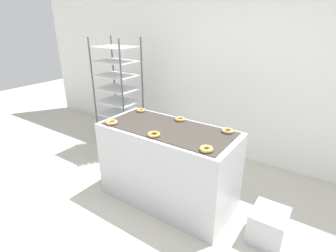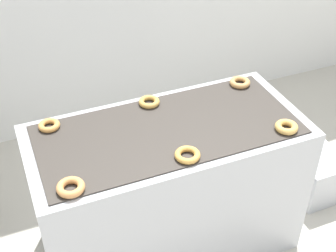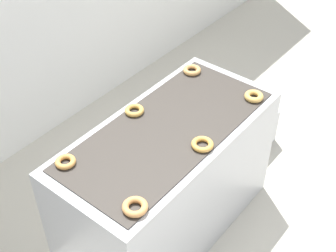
# 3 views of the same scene
# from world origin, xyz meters

# --- Properties ---
(fryer_machine) EXTENTS (1.52, 0.72, 0.93)m
(fryer_machine) POSITION_xyz_m (0.00, 0.61, 0.46)
(fryer_machine) COLOR #B7BABF
(fryer_machine) RESTS_ON ground_plane
(glaze_bin) EXTENTS (0.32, 0.36, 0.33)m
(glaze_bin) POSITION_xyz_m (1.16, 0.63, 0.16)
(glaze_bin) COLOR #B7BABF
(glaze_bin) RESTS_ON ground_plane
(donut_near_left) EXTENTS (0.13, 0.13, 0.04)m
(donut_near_left) POSITION_xyz_m (-0.59, 0.35, 0.95)
(donut_near_left) COLOR tan
(donut_near_left) RESTS_ON fryer_machine
(donut_near_center) EXTENTS (0.13, 0.13, 0.03)m
(donut_near_center) POSITION_xyz_m (0.00, 0.36, 0.94)
(donut_near_center) COLOR gold
(donut_near_center) RESTS_ON fryer_machine
(donut_near_right) EXTENTS (0.12, 0.12, 0.04)m
(donut_near_right) POSITION_xyz_m (0.58, 0.36, 0.95)
(donut_near_right) COLOR #D8A753
(donut_near_right) RESTS_ON fryer_machine
(donut_far_left) EXTENTS (0.12, 0.12, 0.03)m
(donut_far_left) POSITION_xyz_m (-0.59, 0.86, 0.94)
(donut_far_left) COLOR #D5944A
(donut_far_left) RESTS_ON fryer_machine
(donut_far_center) EXTENTS (0.12, 0.12, 0.03)m
(donut_far_center) POSITION_xyz_m (-0.01, 0.87, 0.94)
(donut_far_center) COLOR gold
(donut_far_center) RESTS_ON fryer_machine
(donut_far_right) EXTENTS (0.13, 0.13, 0.03)m
(donut_far_right) POSITION_xyz_m (0.58, 0.86, 0.95)
(donut_far_right) COLOR tan
(donut_far_right) RESTS_ON fryer_machine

